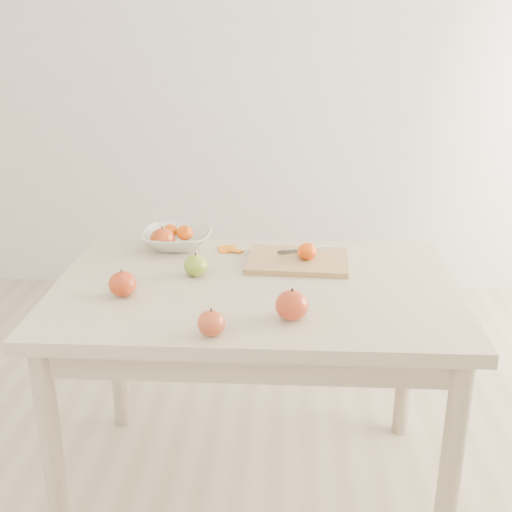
{
  "coord_description": "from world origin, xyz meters",
  "views": [
    {
      "loc": [
        0.1,
        -1.76,
        1.5
      ],
      "look_at": [
        0.0,
        0.05,
        0.82
      ],
      "focal_mm": 45.0,
      "sensor_mm": 36.0,
      "label": 1
    }
  ],
  "objects": [
    {
      "name": "apple_green",
      "position": [
        -0.19,
        0.06,
        0.78
      ],
      "size": [
        0.07,
        0.07,
        0.07
      ],
      "primitive_type": "ellipsoid",
      "color": "olive",
      "rests_on": "table"
    },
    {
      "name": "apple_red_c",
      "position": [
        -0.09,
        -0.33,
        0.78
      ],
      "size": [
        0.07,
        0.07,
        0.06
      ],
      "primitive_type": "ellipsoid",
      "color": "maroon",
      "rests_on": "table"
    },
    {
      "name": "orange_peel_b",
      "position": [
        -0.08,
        0.27,
        0.75
      ],
      "size": [
        0.06,
        0.05,
        0.01
      ],
      "primitive_type": "cube",
      "rotation": [
        -0.14,
        0.0,
        -0.55
      ],
      "color": "#D4650E",
      "rests_on": "table"
    },
    {
      "name": "ground",
      "position": [
        0.0,
        0.0,
        0.0
      ],
      "size": [
        3.5,
        3.5,
        0.0
      ],
      "primitive_type": "plane",
      "color": "#C6B293",
      "rests_on": "ground"
    },
    {
      "name": "table",
      "position": [
        0.0,
        0.0,
        0.65
      ],
      "size": [
        1.2,
        0.8,
        0.75
      ],
      "color": "beige",
      "rests_on": "ground"
    },
    {
      "name": "cutting_board",
      "position": [
        0.13,
        0.18,
        0.76
      ],
      "size": [
        0.33,
        0.25,
        0.02
      ],
      "primitive_type": "cube",
      "rotation": [
        0.0,
        0.0,
        -0.05
      ],
      "color": "tan",
      "rests_on": "table"
    },
    {
      "name": "bowl_tangerine_far",
      "position": [
        -0.26,
        0.3,
        0.81
      ],
      "size": [
        0.06,
        0.06,
        0.05
      ],
      "primitive_type": "ellipsoid",
      "color": "#CC5607",
      "rests_on": "fruit_bowl"
    },
    {
      "name": "paring_knife",
      "position": [
        0.17,
        0.25,
        0.78
      ],
      "size": [
        0.17,
        0.07,
        0.01
      ],
      "color": "silver",
      "rests_on": "cutting_board"
    },
    {
      "name": "apple_red_b",
      "position": [
        -0.37,
        -0.11,
        0.79
      ],
      "size": [
        0.08,
        0.08,
        0.07
      ],
      "primitive_type": "ellipsoid",
      "color": "maroon",
      "rests_on": "table"
    },
    {
      "name": "orange_peel_a",
      "position": [
        -0.11,
        0.28,
        0.75
      ],
      "size": [
        0.07,
        0.07,
        0.01
      ],
      "primitive_type": "cube",
      "rotation": [
        0.21,
        0.0,
        0.42
      ],
      "color": "orange",
      "rests_on": "table"
    },
    {
      "name": "fruit_bowl",
      "position": [
        -0.29,
        0.31,
        0.78
      ],
      "size": [
        0.24,
        0.24,
        0.06
      ],
      "primitive_type": "imported",
      "color": "white",
      "rests_on": "table"
    },
    {
      "name": "bowl_tangerine_near",
      "position": [
        -0.31,
        0.32,
        0.8
      ],
      "size": [
        0.05,
        0.05,
        0.05
      ],
      "primitive_type": "ellipsoid",
      "color": "#E75D08",
      "rests_on": "fruit_bowl"
    },
    {
      "name": "apple_red_a",
      "position": [
        -0.33,
        0.28,
        0.79
      ],
      "size": [
        0.09,
        0.09,
        0.08
      ],
      "primitive_type": "ellipsoid",
      "color": "#A12614",
      "rests_on": "table"
    },
    {
      "name": "apple_red_e",
      "position": [
        0.11,
        -0.23,
        0.79
      ],
      "size": [
        0.09,
        0.09,
        0.08
      ],
      "primitive_type": "ellipsoid",
      "color": "maroon",
      "rests_on": "table"
    },
    {
      "name": "board_tangerine",
      "position": [
        0.16,
        0.17,
        0.8
      ],
      "size": [
        0.06,
        0.06,
        0.05
      ],
      "primitive_type": "ellipsoid",
      "color": "red",
      "rests_on": "cutting_board"
    }
  ]
}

